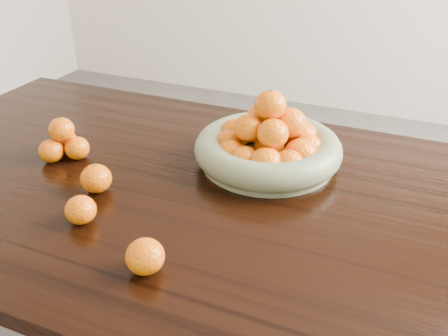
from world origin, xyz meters
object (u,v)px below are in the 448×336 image
at_px(dining_table, 231,226).
at_px(loose_orange_0, 96,179).
at_px(fruit_bowl, 269,145).
at_px(orange_pyramid, 64,142).

relative_size(dining_table, loose_orange_0, 27.01).
distance_m(fruit_bowl, orange_pyramid, 0.54).
distance_m(orange_pyramid, loose_orange_0, 0.22).
relative_size(orange_pyramid, loose_orange_0, 1.77).
bearing_deg(orange_pyramid, fruit_bowl, 19.13).
xyz_separation_m(fruit_bowl, orange_pyramid, (-0.51, -0.18, -0.01)).
relative_size(dining_table, fruit_bowl, 5.24).
xyz_separation_m(orange_pyramid, loose_orange_0, (0.18, -0.11, -0.01)).
height_order(fruit_bowl, loose_orange_0, fruit_bowl).
height_order(orange_pyramid, loose_orange_0, orange_pyramid).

